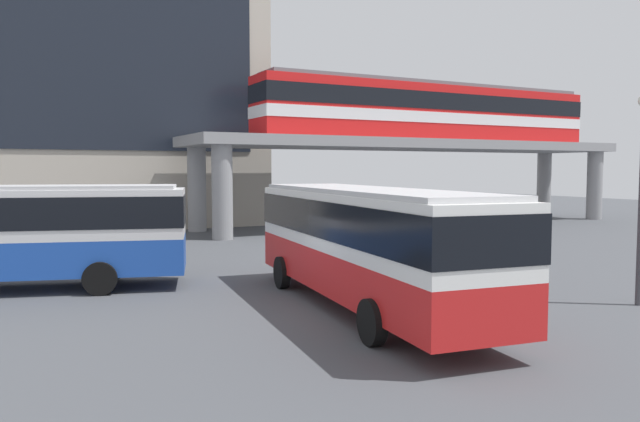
{
  "coord_description": "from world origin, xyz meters",
  "views": [
    {
      "loc": [
        -7.85,
        -13.71,
        3.73
      ],
      "look_at": [
        2.27,
        5.99,
        2.2
      ],
      "focal_mm": 34.34,
      "sensor_mm": 36.0,
      "label": 1
    }
  ],
  "objects_px": {
    "bicycle_green": "(441,228)",
    "pedestrian_by_bike_rack": "(401,226)",
    "station_building": "(14,89)",
    "bus_main": "(366,235)",
    "bicycle_brown": "(476,229)",
    "bicycle_blue": "(471,224)",
    "train": "(432,112)"
  },
  "relations": [
    {
      "from": "bus_main",
      "to": "bicycle_blue",
      "type": "xyz_separation_m",
      "value": [
        16.93,
        15.31,
        -1.63
      ]
    },
    {
      "from": "bicycle_brown",
      "to": "bicycle_blue",
      "type": "bearing_deg",
      "value": 54.62
    },
    {
      "from": "bus_main",
      "to": "bicycle_brown",
      "type": "relative_size",
      "value": 6.3
    },
    {
      "from": "station_building",
      "to": "pedestrian_by_bike_rack",
      "type": "height_order",
      "value": "station_building"
    },
    {
      "from": "station_building",
      "to": "pedestrian_by_bike_rack",
      "type": "distance_m",
      "value": 27.24
    },
    {
      "from": "bicycle_brown",
      "to": "pedestrian_by_bike_rack",
      "type": "relative_size",
      "value": 1.0
    },
    {
      "from": "station_building",
      "to": "bicycle_brown",
      "type": "height_order",
      "value": "station_building"
    },
    {
      "from": "bicycle_brown",
      "to": "bicycle_blue",
      "type": "relative_size",
      "value": 1.01
    },
    {
      "from": "station_building",
      "to": "bicycle_brown",
      "type": "xyz_separation_m",
      "value": [
        22.88,
        -18.58,
        -8.56
      ]
    },
    {
      "from": "station_building",
      "to": "bus_main",
      "type": "relative_size",
      "value": 2.64
    },
    {
      "from": "bicycle_brown",
      "to": "pedestrian_by_bike_rack",
      "type": "bearing_deg",
      "value": -168.89
    },
    {
      "from": "train",
      "to": "bicycle_brown",
      "type": "height_order",
      "value": "train"
    },
    {
      "from": "station_building",
      "to": "bicycle_green",
      "type": "bearing_deg",
      "value": -38.47
    },
    {
      "from": "station_building",
      "to": "train",
      "type": "height_order",
      "value": "station_building"
    },
    {
      "from": "bus_main",
      "to": "bicycle_blue",
      "type": "distance_m",
      "value": 22.88
    },
    {
      "from": "bus_main",
      "to": "bicycle_green",
      "type": "height_order",
      "value": "bus_main"
    },
    {
      "from": "bicycle_brown",
      "to": "bicycle_blue",
      "type": "xyz_separation_m",
      "value": [
        1.79,
        2.52,
        0.0
      ]
    },
    {
      "from": "bicycle_brown",
      "to": "pedestrian_by_bike_rack",
      "type": "xyz_separation_m",
      "value": [
        -5.95,
        -1.17,
        0.49
      ]
    },
    {
      "from": "bicycle_green",
      "to": "bicycle_blue",
      "type": "height_order",
      "value": "same"
    },
    {
      "from": "bicycle_green",
      "to": "bicycle_blue",
      "type": "relative_size",
      "value": 0.98
    },
    {
      "from": "train",
      "to": "bicycle_green",
      "type": "relative_size",
      "value": 14.42
    },
    {
      "from": "bicycle_brown",
      "to": "pedestrian_by_bike_rack",
      "type": "height_order",
      "value": "pedestrian_by_bike_rack"
    },
    {
      "from": "bicycle_green",
      "to": "bus_main",
      "type": "bearing_deg",
      "value": -134.16
    },
    {
      "from": "train",
      "to": "bus_main",
      "type": "xyz_separation_m",
      "value": [
        -17.19,
        -19.64,
        -5.58
      ]
    },
    {
      "from": "train",
      "to": "bus_main",
      "type": "distance_m",
      "value": 26.69
    },
    {
      "from": "station_building",
      "to": "bicycle_blue",
      "type": "xyz_separation_m",
      "value": [
        24.67,
        -16.07,
        -8.56
      ]
    },
    {
      "from": "station_building",
      "to": "bicycle_blue",
      "type": "distance_m",
      "value": 30.66
    },
    {
      "from": "bus_main",
      "to": "pedestrian_by_bike_rack",
      "type": "distance_m",
      "value": 14.86
    },
    {
      "from": "bus_main",
      "to": "pedestrian_by_bike_rack",
      "type": "xyz_separation_m",
      "value": [
        9.19,
        11.63,
        -1.14
      ]
    },
    {
      "from": "bicycle_green",
      "to": "pedestrian_by_bike_rack",
      "type": "distance_m",
      "value": 5.34
    },
    {
      "from": "bicycle_green",
      "to": "bicycle_brown",
      "type": "distance_m",
      "value": 1.95
    },
    {
      "from": "bus_main",
      "to": "pedestrian_by_bike_rack",
      "type": "bearing_deg",
      "value": 51.68
    }
  ]
}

